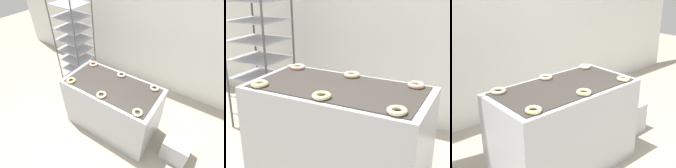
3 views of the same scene
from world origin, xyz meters
TOP-DOWN VIEW (x-y plane):
  - wall_back at (0.00, 2.12)m, footprint 8.00×0.05m
  - fryer_machine at (0.00, 0.62)m, footprint 1.47×0.75m
  - baking_rack_cart at (-1.35, 1.27)m, footprint 0.61×0.54m
  - donut_near_left at (-0.56, 0.35)m, footprint 0.14×0.14m
  - donut_near_center at (0.01, 0.35)m, footprint 0.14×0.14m
  - donut_near_right at (0.57, 0.35)m, footprint 0.13×0.13m
  - donut_far_left at (-0.57, 0.90)m, footprint 0.14×0.14m
  - donut_far_center at (-0.01, 0.90)m, footprint 0.14×0.14m
  - donut_far_right at (0.55, 0.89)m, footprint 0.13×0.13m

SIDE VIEW (x-z plane):
  - fryer_machine at x=0.00m, z-range 0.00..0.92m
  - donut_far_left at x=-0.57m, z-range 0.92..0.96m
  - donut_near_right at x=0.57m, z-range 0.92..0.96m
  - donut_near_center at x=0.01m, z-range 0.92..0.96m
  - donut_far_center at x=-0.01m, z-range 0.92..0.96m
  - donut_near_left at x=-0.56m, z-range 0.92..0.96m
  - donut_far_right at x=0.55m, z-range 0.92..0.96m
  - baking_rack_cart at x=-1.35m, z-range 0.02..1.88m
  - wall_back at x=0.00m, z-range 0.00..2.80m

